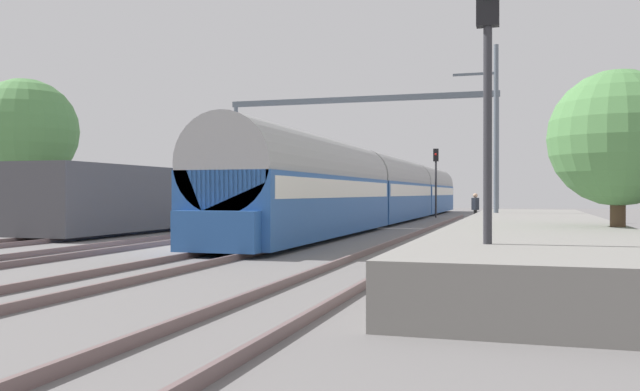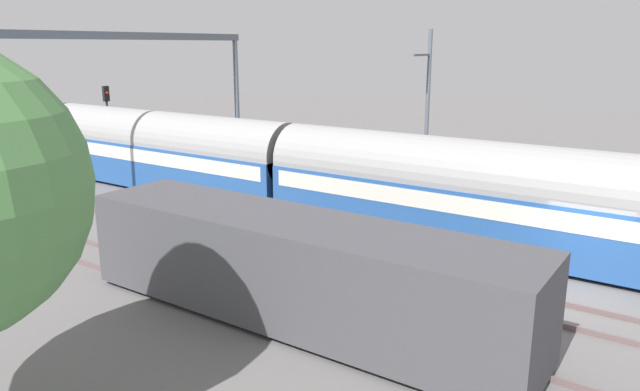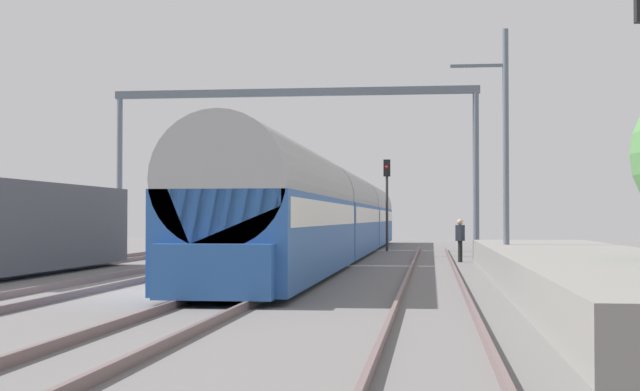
{
  "view_description": "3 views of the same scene",
  "coord_description": "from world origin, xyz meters",
  "px_view_note": "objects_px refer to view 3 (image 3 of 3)",
  "views": [
    {
      "loc": [
        9.9,
        -19.98,
        1.72
      ],
      "look_at": [
        2.15,
        5.68,
        1.64
      ],
      "focal_mm": 37.59,
      "sensor_mm": 36.0,
      "label": 1
    },
    {
      "loc": [
        -18.33,
        -2.99,
        7.26
      ],
      "look_at": [
        0.4,
        9.78,
        1.51
      ],
      "focal_mm": 33.39,
      "sensor_mm": 36.0,
      "label": 2
    },
    {
      "loc": [
        6.43,
        -21.78,
        1.77
      ],
      "look_at": [
        1.08,
        22.74,
        2.86
      ],
      "focal_mm": 52.2,
      "sensor_mm": 36.0,
      "label": 3
    }
  ],
  "objects_px": {
    "passenger_train": "(338,214)",
    "catenary_gantry": "(294,129)",
    "railway_signal_far": "(387,192)",
    "person_crossing": "(460,236)",
    "freight_car": "(16,228)"
  },
  "relations": [
    {
      "from": "passenger_train",
      "to": "railway_signal_far",
      "type": "distance_m",
      "value": 7.4
    },
    {
      "from": "passenger_train",
      "to": "freight_car",
      "type": "xyz_separation_m",
      "value": [
        -8.61,
        -14.8,
        -0.5
      ]
    },
    {
      "from": "catenary_gantry",
      "to": "passenger_train",
      "type": "bearing_deg",
      "value": -15.64
    },
    {
      "from": "railway_signal_far",
      "to": "catenary_gantry",
      "type": "height_order",
      "value": "catenary_gantry"
    },
    {
      "from": "railway_signal_far",
      "to": "freight_car",
      "type": "bearing_deg",
      "value": -115.73
    },
    {
      "from": "freight_car",
      "to": "railway_signal_far",
      "type": "height_order",
      "value": "railway_signal_far"
    },
    {
      "from": "person_crossing",
      "to": "railway_signal_far",
      "type": "relative_size",
      "value": 0.35
    },
    {
      "from": "passenger_train",
      "to": "catenary_gantry",
      "type": "relative_size",
      "value": 2.84
    },
    {
      "from": "catenary_gantry",
      "to": "person_crossing",
      "type": "bearing_deg",
      "value": -35.33
    },
    {
      "from": "passenger_train",
      "to": "freight_car",
      "type": "height_order",
      "value": "passenger_train"
    },
    {
      "from": "passenger_train",
      "to": "railway_signal_far",
      "type": "relative_size",
      "value": 10.07
    },
    {
      "from": "railway_signal_far",
      "to": "catenary_gantry",
      "type": "bearing_deg",
      "value": -122.27
    },
    {
      "from": "person_crossing",
      "to": "railway_signal_far",
      "type": "bearing_deg",
      "value": -138.7
    },
    {
      "from": "freight_car",
      "to": "person_crossing",
      "type": "xyz_separation_m",
      "value": [
        14.02,
        10.04,
        -0.44
      ]
    },
    {
      "from": "passenger_train",
      "to": "railway_signal_far",
      "type": "xyz_separation_m",
      "value": [
        1.92,
        7.05,
        1.17
      ]
    }
  ]
}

